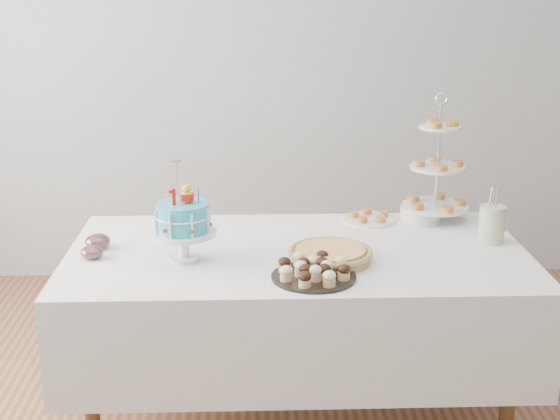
{
  "coord_description": "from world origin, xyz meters",
  "views": [
    {
      "loc": [
        -0.18,
        -2.77,
        1.88
      ],
      "look_at": [
        -0.07,
        0.3,
        0.95
      ],
      "focal_mm": 50.0,
      "sensor_mm": 36.0,
      "label": 1
    }
  ],
  "objects_px": {
    "birthday_cake": "(184,234)",
    "jam_bowl_b": "(98,242)",
    "table": "(297,300)",
    "pie": "(330,254)",
    "plate_stack": "(420,214)",
    "utensil_pitcher": "(492,223)",
    "jam_bowl_a": "(92,252)",
    "tiered_stand": "(437,168)",
    "pastry_plate": "(369,217)",
    "cupcake_tray": "(314,269)"
  },
  "relations": [
    {
      "from": "birthday_cake",
      "to": "jam_bowl_b",
      "type": "bearing_deg",
      "value": 133.98
    },
    {
      "from": "table",
      "to": "pie",
      "type": "bearing_deg",
      "value": -47.21
    },
    {
      "from": "plate_stack",
      "to": "utensil_pitcher",
      "type": "height_order",
      "value": "utensil_pitcher"
    },
    {
      "from": "birthday_cake",
      "to": "jam_bowl_a",
      "type": "height_order",
      "value": "birthday_cake"
    },
    {
      "from": "pie",
      "to": "utensil_pitcher",
      "type": "distance_m",
      "value": 0.75
    },
    {
      "from": "pie",
      "to": "jam_bowl_b",
      "type": "height_order",
      "value": "jam_bowl_b"
    },
    {
      "from": "tiered_stand",
      "to": "pastry_plate",
      "type": "distance_m",
      "value": 0.39
    },
    {
      "from": "plate_stack",
      "to": "pastry_plate",
      "type": "height_order",
      "value": "plate_stack"
    },
    {
      "from": "cupcake_tray",
      "to": "plate_stack",
      "type": "distance_m",
      "value": 0.89
    },
    {
      "from": "pie",
      "to": "tiered_stand",
      "type": "xyz_separation_m",
      "value": [
        0.54,
        0.54,
        0.22
      ]
    },
    {
      "from": "birthday_cake",
      "to": "pastry_plate",
      "type": "bearing_deg",
      "value": 7.45
    },
    {
      "from": "birthday_cake",
      "to": "jam_bowl_a",
      "type": "distance_m",
      "value": 0.39
    },
    {
      "from": "pie",
      "to": "jam_bowl_b",
      "type": "xyz_separation_m",
      "value": [
        -0.97,
        0.19,
        -0.0
      ]
    },
    {
      "from": "pie",
      "to": "plate_stack",
      "type": "height_order",
      "value": "plate_stack"
    },
    {
      "from": "birthday_cake",
      "to": "tiered_stand",
      "type": "height_order",
      "value": "tiered_stand"
    },
    {
      "from": "birthday_cake",
      "to": "pastry_plate",
      "type": "height_order",
      "value": "birthday_cake"
    },
    {
      "from": "plate_stack",
      "to": "table",
      "type": "bearing_deg",
      "value": -147.48
    },
    {
      "from": "pastry_plate",
      "to": "tiered_stand",
      "type": "bearing_deg",
      "value": 1.27
    },
    {
      "from": "table",
      "to": "utensil_pitcher",
      "type": "distance_m",
      "value": 0.9
    },
    {
      "from": "table",
      "to": "jam_bowl_a",
      "type": "bearing_deg",
      "value": -175.22
    },
    {
      "from": "pastry_plate",
      "to": "birthday_cake",
      "type": "bearing_deg",
      "value": -148.92
    },
    {
      "from": "jam_bowl_a",
      "to": "tiered_stand",
      "type": "bearing_deg",
      "value": 17.3
    },
    {
      "from": "birthday_cake",
      "to": "cupcake_tray",
      "type": "bearing_deg",
      "value": -46.17
    },
    {
      "from": "birthday_cake",
      "to": "cupcake_tray",
      "type": "xyz_separation_m",
      "value": [
        0.51,
        -0.21,
        -0.08
      ]
    },
    {
      "from": "jam_bowl_b",
      "to": "plate_stack",
      "type": "bearing_deg",
      "value": 12.86
    },
    {
      "from": "table",
      "to": "cupcake_tray",
      "type": "bearing_deg",
      "value": -81.81
    },
    {
      "from": "plate_stack",
      "to": "jam_bowl_a",
      "type": "relative_size",
      "value": 1.98
    },
    {
      "from": "table",
      "to": "pie",
      "type": "xyz_separation_m",
      "value": [
        0.13,
        -0.14,
        0.26
      ]
    },
    {
      "from": "cupcake_tray",
      "to": "pastry_plate",
      "type": "height_order",
      "value": "cupcake_tray"
    },
    {
      "from": "cupcake_tray",
      "to": "pie",
      "type": "bearing_deg",
      "value": 65.81
    },
    {
      "from": "jam_bowl_a",
      "to": "plate_stack",
      "type": "bearing_deg",
      "value": 17.41
    },
    {
      "from": "birthday_cake",
      "to": "pie",
      "type": "bearing_deg",
      "value": -26.79
    },
    {
      "from": "jam_bowl_b",
      "to": "jam_bowl_a",
      "type": "bearing_deg",
      "value": -90.0
    },
    {
      "from": "table",
      "to": "pastry_plate",
      "type": "distance_m",
      "value": 0.59
    },
    {
      "from": "cupcake_tray",
      "to": "utensil_pitcher",
      "type": "distance_m",
      "value": 0.89
    },
    {
      "from": "plate_stack",
      "to": "utensil_pitcher",
      "type": "xyz_separation_m",
      "value": [
        0.24,
        -0.3,
        0.05
      ]
    },
    {
      "from": "plate_stack",
      "to": "pastry_plate",
      "type": "distance_m",
      "value": 0.24
    },
    {
      "from": "birthday_cake",
      "to": "pastry_plate",
      "type": "xyz_separation_m",
      "value": [
        0.82,
        0.5,
        -0.1
      ]
    },
    {
      "from": "pastry_plate",
      "to": "cupcake_tray",
      "type": "bearing_deg",
      "value": -113.98
    },
    {
      "from": "birthday_cake",
      "to": "tiered_stand",
      "type": "xyz_separation_m",
      "value": [
        1.13,
        0.5,
        0.14
      ]
    },
    {
      "from": "pie",
      "to": "plate_stack",
      "type": "bearing_deg",
      "value": 47.61
    },
    {
      "from": "pie",
      "to": "utensil_pitcher",
      "type": "xyz_separation_m",
      "value": [
        0.71,
        0.21,
        0.06
      ]
    },
    {
      "from": "birthday_cake",
      "to": "tiered_stand",
      "type": "distance_m",
      "value": 1.25
    },
    {
      "from": "plate_stack",
      "to": "birthday_cake",
      "type": "bearing_deg",
      "value": -155.49
    },
    {
      "from": "tiered_stand",
      "to": "jam_bowl_b",
      "type": "bearing_deg",
      "value": -167.03
    },
    {
      "from": "pastry_plate",
      "to": "utensil_pitcher",
      "type": "relative_size",
      "value": 1.01
    },
    {
      "from": "table",
      "to": "plate_stack",
      "type": "bearing_deg",
      "value": 32.52
    },
    {
      "from": "utensil_pitcher",
      "to": "jam_bowl_a",
      "type": "bearing_deg",
      "value": -158.89
    },
    {
      "from": "cupcake_tray",
      "to": "pastry_plate",
      "type": "distance_m",
      "value": 0.77
    },
    {
      "from": "pie",
      "to": "pastry_plate",
      "type": "bearing_deg",
      "value": 66.09
    }
  ]
}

